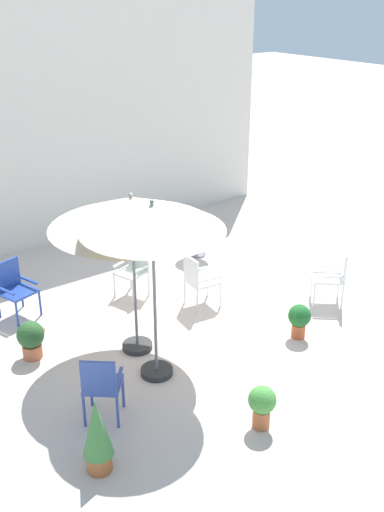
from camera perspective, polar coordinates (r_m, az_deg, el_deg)
ground_plane at (r=9.62m, az=0.18°, el=-5.90°), size 60.00×60.00×0.00m
villa_facade at (r=12.32m, az=-12.08°, el=11.95°), size 9.50×0.30×4.62m
patio_umbrella_0 at (r=7.30m, az=-3.79°, el=3.44°), size 1.82×1.82×2.50m
patio_umbrella_1 at (r=7.96m, az=-5.77°, el=4.07°), size 2.23×2.23×2.38m
cafe_table_0 at (r=11.59m, az=0.48°, el=2.53°), size 0.63×0.63×0.78m
patio_chair_0 at (r=9.88m, az=-16.58°, el=-2.73°), size 0.61×0.61×0.91m
patio_chair_1 at (r=9.73m, az=0.58°, el=-2.10°), size 0.52×0.50×0.90m
patio_chair_2 at (r=10.08m, az=13.32°, el=-1.66°), size 0.67×0.66×0.94m
patio_chair_3 at (r=7.33m, az=-8.62°, el=-11.90°), size 0.61×0.61×0.93m
patio_chair_4 at (r=10.15m, az=-5.52°, el=-1.06°), size 0.56×0.57×0.88m
potted_plant_0 at (r=6.73m, az=-8.99°, el=-16.40°), size 0.34×0.34×0.91m
potted_plant_1 at (r=7.34m, az=6.65°, el=-13.77°), size 0.34×0.34×0.56m
potted_plant_2 at (r=9.11m, az=10.14°, el=-5.85°), size 0.34×0.34×0.54m
potted_plant_3 at (r=8.81m, az=-15.05°, el=-7.54°), size 0.40×0.39×0.56m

